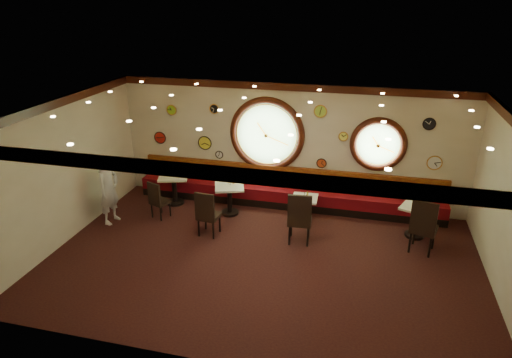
# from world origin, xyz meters

# --- Properties ---
(floor) EXTENTS (9.00, 6.00, 0.00)m
(floor) POSITION_xyz_m (0.00, 0.00, 0.00)
(floor) COLOR black
(floor) RESTS_ON ground
(ceiling) EXTENTS (9.00, 6.00, 0.02)m
(ceiling) POSITION_xyz_m (0.00, 0.00, 3.20)
(ceiling) COLOR gold
(ceiling) RESTS_ON wall_back
(wall_back) EXTENTS (9.00, 0.02, 3.20)m
(wall_back) POSITION_xyz_m (0.00, 3.00, 1.60)
(wall_back) COLOR beige
(wall_back) RESTS_ON floor
(wall_front) EXTENTS (9.00, 0.02, 3.20)m
(wall_front) POSITION_xyz_m (0.00, -3.00, 1.60)
(wall_front) COLOR beige
(wall_front) RESTS_ON floor
(wall_left) EXTENTS (0.02, 6.00, 3.20)m
(wall_left) POSITION_xyz_m (-4.50, 0.00, 1.60)
(wall_left) COLOR beige
(wall_left) RESTS_ON floor
(wall_right) EXTENTS (0.02, 6.00, 3.20)m
(wall_right) POSITION_xyz_m (4.50, 0.00, 1.60)
(wall_right) COLOR beige
(wall_right) RESTS_ON floor
(molding_back) EXTENTS (9.00, 0.10, 0.18)m
(molding_back) POSITION_xyz_m (0.00, 2.95, 3.11)
(molding_back) COLOR #341209
(molding_back) RESTS_ON wall_back
(molding_front) EXTENTS (9.00, 0.10, 0.18)m
(molding_front) POSITION_xyz_m (0.00, -2.95, 3.11)
(molding_front) COLOR #341209
(molding_front) RESTS_ON wall_back
(molding_left) EXTENTS (0.10, 6.00, 0.18)m
(molding_left) POSITION_xyz_m (-4.45, 0.00, 3.11)
(molding_left) COLOR #341209
(molding_left) RESTS_ON wall_back
(banquette_base) EXTENTS (8.00, 0.55, 0.20)m
(banquette_base) POSITION_xyz_m (0.00, 2.72, 0.10)
(banquette_base) COLOR black
(banquette_base) RESTS_ON floor
(banquette_seat) EXTENTS (8.00, 0.55, 0.30)m
(banquette_seat) POSITION_xyz_m (0.00, 2.72, 0.35)
(banquette_seat) COLOR #590710
(banquette_seat) RESTS_ON banquette_base
(banquette_back) EXTENTS (8.00, 0.10, 0.55)m
(banquette_back) POSITION_xyz_m (0.00, 2.94, 0.75)
(banquette_back) COLOR #630E07
(banquette_back) RESTS_ON wall_back
(porthole_left_glass) EXTENTS (1.66, 0.02, 1.66)m
(porthole_left_glass) POSITION_xyz_m (-0.60, 3.00, 1.85)
(porthole_left_glass) COLOR #88BE72
(porthole_left_glass) RESTS_ON wall_back
(porthole_left_frame) EXTENTS (1.98, 0.18, 1.98)m
(porthole_left_frame) POSITION_xyz_m (-0.60, 2.98, 1.85)
(porthole_left_frame) COLOR #341209
(porthole_left_frame) RESTS_ON wall_back
(porthole_left_ring) EXTENTS (1.61, 0.03, 1.61)m
(porthole_left_ring) POSITION_xyz_m (-0.60, 2.95, 1.85)
(porthole_left_ring) COLOR gold
(porthole_left_ring) RESTS_ON wall_back
(porthole_right_glass) EXTENTS (1.10, 0.02, 1.10)m
(porthole_right_glass) POSITION_xyz_m (2.20, 3.00, 1.80)
(porthole_right_glass) COLOR #88BE72
(porthole_right_glass) RESTS_ON wall_back
(porthole_right_frame) EXTENTS (1.38, 0.18, 1.38)m
(porthole_right_frame) POSITION_xyz_m (2.20, 2.98, 1.80)
(porthole_right_frame) COLOR #341209
(porthole_right_frame) RESTS_ON wall_back
(porthole_right_ring) EXTENTS (1.09, 0.03, 1.09)m
(porthole_right_ring) POSITION_xyz_m (2.20, 2.95, 1.80)
(porthole_right_ring) COLOR gold
(porthole_right_ring) RESTS_ON wall_back
(wall_clock_0) EXTENTS (0.36, 0.03, 0.36)m
(wall_clock_0) POSITION_xyz_m (-2.30, 2.96, 1.50)
(wall_clock_0) COLOR yellow
(wall_clock_0) RESTS_ON wall_back
(wall_clock_1) EXTENTS (0.32, 0.03, 0.32)m
(wall_clock_1) POSITION_xyz_m (-3.60, 2.96, 1.55)
(wall_clock_1) COLOR red
(wall_clock_1) RESTS_ON wall_back
(wall_clock_2) EXTENTS (0.20, 0.03, 0.20)m
(wall_clock_2) POSITION_xyz_m (-1.90, 2.96, 1.20)
(wall_clock_2) COLOR white
(wall_clock_2) RESTS_ON wall_back
(wall_clock_3) EXTENTS (0.28, 0.03, 0.28)m
(wall_clock_3) POSITION_xyz_m (3.30, 2.96, 2.40)
(wall_clock_3) COLOR black
(wall_clock_3) RESTS_ON wall_back
(wall_clock_4) EXTENTS (0.24, 0.03, 0.24)m
(wall_clock_4) POSITION_xyz_m (-2.00, 2.96, 2.45)
(wall_clock_4) COLOR black
(wall_clock_4) RESTS_ON wall_back
(wall_clock_5) EXTENTS (0.26, 0.03, 0.26)m
(wall_clock_5) POSITION_xyz_m (-3.20, 2.96, 2.35)
(wall_clock_5) COLOR #91CA28
(wall_clock_5) RESTS_ON wall_back
(wall_clock_6) EXTENTS (0.24, 0.03, 0.24)m
(wall_clock_6) POSITION_xyz_m (0.85, 2.96, 1.20)
(wall_clock_6) COLOR #C04016
(wall_clock_6) RESTS_ON wall_back
(wall_clock_7) EXTENTS (0.22, 0.03, 0.22)m
(wall_clock_7) POSITION_xyz_m (1.35, 2.96, 1.95)
(wall_clock_7) COLOR #F9F653
(wall_clock_7) RESTS_ON wall_back
(wall_clock_8) EXTENTS (0.34, 0.03, 0.34)m
(wall_clock_8) POSITION_xyz_m (3.55, 2.96, 1.45)
(wall_clock_8) COLOR silver
(wall_clock_8) RESTS_ON wall_back
(wall_clock_9) EXTENTS (0.30, 0.03, 0.30)m
(wall_clock_9) POSITION_xyz_m (0.75, 2.96, 2.55)
(wall_clock_9) COLOR #ADDB44
(wall_clock_9) RESTS_ON wall_back
(table_a) EXTENTS (0.93, 0.93, 0.81)m
(table_a) POSITION_xyz_m (-2.91, 2.16, 0.51)
(table_a) COLOR black
(table_a) RESTS_ON floor
(table_b) EXTENTS (0.90, 0.90, 0.78)m
(table_b) POSITION_xyz_m (-1.31, 1.93, 0.49)
(table_b) COLOR black
(table_b) RESTS_ON floor
(table_c) EXTENTS (0.62, 0.62, 0.66)m
(table_c) POSITION_xyz_m (0.59, 1.94, 0.42)
(table_c) COLOR black
(table_c) RESTS_ON floor
(table_d) EXTENTS (0.91, 0.91, 0.77)m
(table_d) POSITION_xyz_m (3.19, 1.84, 0.49)
(table_d) COLOR black
(table_d) RESTS_ON floor
(chair_a) EXTENTS (0.53, 0.53, 0.60)m
(chair_a) POSITION_xyz_m (-2.97, 1.26, 0.55)
(chair_a) COLOR black
(chair_a) RESTS_ON floor
(chair_b) EXTENTS (0.51, 0.51, 0.69)m
(chair_b) POSITION_xyz_m (-1.47, 0.69, 0.64)
(chair_b) COLOR black
(chair_b) RESTS_ON floor
(chair_c) EXTENTS (0.55, 0.55, 0.77)m
(chair_c) POSITION_xyz_m (0.63, 0.86, 0.71)
(chair_c) COLOR black
(chair_c) RESTS_ON floor
(chair_d) EXTENTS (0.65, 0.65, 0.78)m
(chair_d) POSITION_xyz_m (3.25, 1.11, 0.72)
(chair_d) COLOR black
(chair_d) RESTS_ON floor
(condiment_a_salt) EXTENTS (0.04, 0.04, 0.11)m
(condiment_a_salt) POSITION_xyz_m (-2.99, 2.26, 0.87)
(condiment_a_salt) COLOR silver
(condiment_a_salt) RESTS_ON table_a
(condiment_b_salt) EXTENTS (0.04, 0.04, 0.10)m
(condiment_b_salt) POSITION_xyz_m (-1.37, 2.02, 0.83)
(condiment_b_salt) COLOR silver
(condiment_b_salt) RESTS_ON table_b
(condiment_c_salt) EXTENTS (0.03, 0.03, 0.10)m
(condiment_c_salt) POSITION_xyz_m (0.57, 2.00, 0.71)
(condiment_c_salt) COLOR #BDBDC1
(condiment_c_salt) RESTS_ON table_c
(condiment_d_salt) EXTENTS (0.04, 0.04, 0.11)m
(condiment_d_salt) POSITION_xyz_m (3.10, 1.94, 0.82)
(condiment_d_salt) COLOR silver
(condiment_d_salt) RESTS_ON table_d
(condiment_a_pepper) EXTENTS (0.03, 0.03, 0.09)m
(condiment_a_pepper) POSITION_xyz_m (-2.90, 2.15, 0.86)
(condiment_a_pepper) COLOR silver
(condiment_a_pepper) RESTS_ON table_a
(condiment_b_pepper) EXTENTS (0.03, 0.03, 0.10)m
(condiment_b_pepper) POSITION_xyz_m (-1.30, 1.95, 0.83)
(condiment_b_pepper) COLOR silver
(condiment_b_pepper) RESTS_ON table_b
(condiment_c_pepper) EXTENTS (0.03, 0.03, 0.09)m
(condiment_c_pepper) POSITION_xyz_m (0.64, 1.90, 0.71)
(condiment_c_pepper) COLOR #BBBCC0
(condiment_c_pepper) RESTS_ON table_c
(condiment_d_pepper) EXTENTS (0.04, 0.04, 0.11)m
(condiment_d_pepper) POSITION_xyz_m (3.22, 1.87, 0.82)
(condiment_d_pepper) COLOR silver
(condiment_d_pepper) RESTS_ON table_d
(condiment_a_bottle) EXTENTS (0.05, 0.05, 0.18)m
(condiment_a_bottle) POSITION_xyz_m (-2.75, 2.22, 0.90)
(condiment_a_bottle) COLOR gold
(condiment_a_bottle) RESTS_ON table_a
(condiment_b_bottle) EXTENTS (0.05, 0.05, 0.17)m
(condiment_b_bottle) POSITION_xyz_m (-1.24, 2.07, 0.87)
(condiment_b_bottle) COLOR #C7852F
(condiment_b_bottle) RESTS_ON table_b
(condiment_c_bottle) EXTENTS (0.04, 0.04, 0.14)m
(condiment_c_bottle) POSITION_xyz_m (0.65, 1.96, 0.73)
(condiment_c_bottle) COLOR gold
(condiment_c_bottle) RESTS_ON table_c
(condiment_d_bottle) EXTENTS (0.06, 0.06, 0.18)m
(condiment_d_bottle) POSITION_xyz_m (3.35, 1.92, 0.86)
(condiment_d_bottle) COLOR gold
(condiment_d_bottle) RESTS_ON table_d
(waiter) EXTENTS (0.48, 0.67, 1.72)m
(waiter) POSITION_xyz_m (-4.00, 0.81, 0.86)
(waiter) COLOR silver
(waiter) RESTS_ON floor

